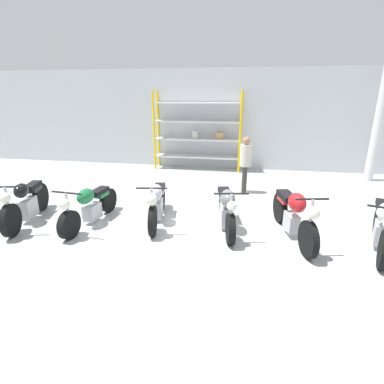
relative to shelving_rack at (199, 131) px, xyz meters
name	(u,v)px	position (x,y,z in m)	size (l,w,h in m)	color
ground_plane	(189,229)	(0.64, -5.34, -1.42)	(30.00, 30.00, 0.00)	#B2B7B7
back_wall	(217,120)	(0.64, 0.36, 0.38)	(30.00, 0.08, 3.60)	silver
shelving_rack	(199,131)	(0.00, 0.00, 0.00)	(3.21, 0.63, 2.82)	yellow
support_pillar	(378,125)	(5.77, -0.56, 0.38)	(0.28, 0.28, 3.60)	silver
motorcycle_black	(26,202)	(-2.94, -5.58, -0.96)	(0.79, 2.07, 1.03)	black
motorcycle_green	(90,206)	(-1.52, -5.43, -1.00)	(0.65, 2.06, 0.95)	black
motorcycle_silver	(157,202)	(-0.12, -5.05, -0.95)	(0.61, 2.05, 1.00)	black
motorcycle_grey	(226,209)	(1.41, -5.13, -0.97)	(0.69, 1.96, 1.00)	black
motorcycle_red	(294,213)	(2.72, -5.33, -0.91)	(0.73, 2.16, 1.07)	black
motorcycle_white	(383,225)	(4.24, -5.52, -0.94)	(0.92, 2.06, 1.04)	black
person_browsing	(245,161)	(1.74, -2.57, -0.49)	(0.34, 0.34, 1.59)	#38332D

